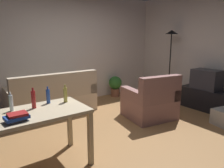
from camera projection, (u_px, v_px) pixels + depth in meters
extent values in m
cube|color=#9E7042|center=(124.00, 131.00, 3.78)|extent=(5.20, 4.40, 0.02)
cube|color=silver|center=(69.00, 49.00, 5.23)|extent=(5.20, 0.10, 2.70)
cube|color=beige|center=(211.00, 49.00, 4.96)|extent=(0.10, 4.40, 2.70)
cube|color=beige|center=(52.00, 104.00, 4.65)|extent=(1.80, 0.84, 0.40)
cube|color=#C0AD91|center=(57.00, 86.00, 4.28)|extent=(1.80, 0.16, 0.52)
cube|color=#C8B597|center=(85.00, 85.00, 5.05)|extent=(0.16, 0.84, 0.22)
cube|color=#C8B597|center=(10.00, 96.00, 4.11)|extent=(0.16, 0.84, 0.22)
cube|color=black|center=(205.00, 99.00, 4.87)|extent=(0.44, 1.10, 0.48)
cube|color=#2D2D33|center=(206.00, 79.00, 4.77)|extent=(0.40, 0.60, 0.44)
cube|color=black|center=(211.00, 78.00, 4.89)|extent=(0.01, 0.52, 0.36)
cylinder|color=black|center=(168.00, 98.00, 5.75)|extent=(0.26, 0.26, 0.03)
cylinder|color=black|center=(170.00, 67.00, 5.57)|extent=(0.03, 0.03, 1.68)
cone|color=black|center=(172.00, 32.00, 5.38)|extent=(0.32, 0.32, 0.10)
cube|color=#C6B28E|center=(36.00, 113.00, 2.55)|extent=(1.21, 0.71, 0.04)
cube|color=tan|center=(90.00, 139.00, 2.71)|extent=(0.06, 0.06, 0.72)
cube|color=tan|center=(70.00, 123.00, 3.20)|extent=(0.06, 0.06, 0.72)
cylinder|color=brown|center=(115.00, 92.00, 5.95)|extent=(0.24, 0.24, 0.22)
sphere|color=#2D6B28|center=(115.00, 83.00, 5.89)|extent=(0.36, 0.36, 0.36)
cube|color=#996B66|center=(149.00, 108.00, 4.38)|extent=(1.02, 0.98, 0.40)
cube|color=#8C625D|center=(161.00, 90.00, 3.99)|extent=(0.91, 0.30, 0.52)
cube|color=#926661|center=(164.00, 91.00, 4.48)|extent=(0.29, 0.85, 0.22)
cube|color=#926661|center=(134.00, 95.00, 4.16)|extent=(0.29, 0.85, 0.22)
cylinder|color=silver|center=(11.00, 103.00, 2.54)|extent=(0.04, 0.04, 0.20)
cylinder|color=silver|center=(10.00, 94.00, 2.51)|extent=(0.02, 0.02, 0.04)
cylinder|color=#AD2323|center=(34.00, 100.00, 2.63)|extent=(0.05, 0.05, 0.22)
cylinder|color=#AD2323|center=(33.00, 89.00, 2.60)|extent=(0.02, 0.02, 0.04)
cylinder|color=#2347A3|center=(48.00, 96.00, 2.83)|extent=(0.05, 0.05, 0.19)
cylinder|color=#2347A3|center=(48.00, 88.00, 2.81)|extent=(0.02, 0.02, 0.04)
cylinder|color=#BCB24C|center=(65.00, 95.00, 2.88)|extent=(0.05, 0.05, 0.20)
cylinder|color=#BCB24C|center=(65.00, 86.00, 2.86)|extent=(0.02, 0.02, 0.04)
cube|color=#333338|center=(17.00, 120.00, 2.24)|extent=(0.19, 0.16, 0.03)
cube|color=navy|center=(17.00, 117.00, 2.23)|extent=(0.25, 0.19, 0.04)
cube|color=maroon|center=(17.00, 114.00, 2.23)|extent=(0.20, 0.16, 0.03)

